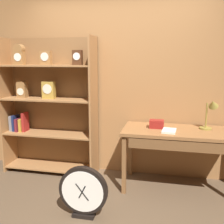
% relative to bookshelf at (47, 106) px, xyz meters
% --- Properties ---
extents(back_wood_panel, '(4.80, 0.05, 2.60)m').
position_rel_bookshelf_xyz_m(back_wood_panel, '(1.01, 0.21, 0.32)').
color(back_wood_panel, '#9E6B3D').
rests_on(back_wood_panel, ground).
extents(bookshelf, '(1.37, 0.39, 1.96)m').
position_rel_bookshelf_xyz_m(bookshelf, '(0.00, 0.00, 0.00)').
color(bookshelf, '#9E6B3D').
rests_on(bookshelf, ground).
extents(workbench, '(1.45, 0.65, 0.79)m').
position_rel_bookshelf_xyz_m(workbench, '(1.89, -0.21, -0.28)').
color(workbench, brown).
rests_on(workbench, ground).
extents(desk_lamp, '(0.22, 0.21, 0.41)m').
position_rel_bookshelf_xyz_m(desk_lamp, '(2.23, -0.11, 0.05)').
color(desk_lamp, olive).
rests_on(desk_lamp, workbench).
extents(toolbox_small, '(0.18, 0.13, 0.10)m').
position_rel_bookshelf_xyz_m(toolbox_small, '(1.58, -0.15, -0.14)').
color(toolbox_small, maroon).
rests_on(toolbox_small, workbench).
extents(open_repair_manual, '(0.18, 0.23, 0.02)m').
position_rel_bookshelf_xyz_m(open_repair_manual, '(1.74, -0.30, -0.18)').
color(open_repair_manual, silver).
rests_on(open_repair_manual, workbench).
extents(round_clock_large, '(0.53, 0.11, 0.57)m').
position_rel_bookshelf_xyz_m(round_clock_large, '(0.88, -1.04, -0.70)').
color(round_clock_large, black).
rests_on(round_clock_large, ground).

